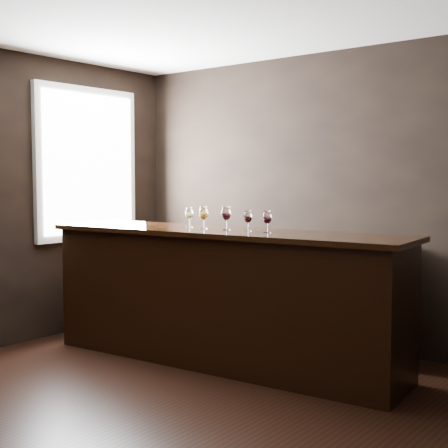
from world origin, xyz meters
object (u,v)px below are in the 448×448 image
Objects in this scene: back_bar_shelf at (269,288)px; glass_red_a at (226,214)px; bar_counter at (222,299)px; glass_red_b at (248,217)px; glass_white at (189,214)px; glass_amber at (203,214)px; glass_red_c at (267,218)px.

back_bar_shelf is 13.89× the size of glass_red_a.
bar_counter is 0.95m from back_bar_shelf.
glass_red_b is at bearing 1.60° from bar_counter.
glass_red_a is (0.44, -0.02, 0.02)m from glass_white.
glass_red_a is 1.17× the size of glass_red_b.
glass_red_a is (0.03, 0.02, 0.74)m from bar_counter.
glass_red_c is at bearing 2.72° from glass_amber.
bar_counter is 0.74m from glass_red_a.
glass_red_c is (0.61, -0.92, 0.78)m from back_bar_shelf.
glass_amber is at bearing -177.28° from glass_red_c.
glass_amber reaches higher than glass_white.
bar_counter is 18.62× the size of glass_red_b.
back_bar_shelf is (-0.15, 0.93, -0.06)m from bar_counter.
glass_white is (-0.41, 0.03, 0.72)m from bar_counter.
glass_red_a is (0.22, 0.04, 0.00)m from glass_amber.
glass_red_a is (0.18, -0.92, 0.79)m from back_bar_shelf.
glass_red_a is 0.43m from glass_red_c.
bar_counter is 0.83m from glass_white.
glass_red_a reaches higher than bar_counter.
bar_counter is at bearing -172.91° from glass_red_b.
glass_red_a is at bearing -2.48° from glass_white.
glass_white reaches higher than back_bar_shelf.
glass_red_c is at bearing -0.61° from glass_red_a.
bar_counter is 1.14× the size of back_bar_shelf.
glass_amber is (-0.19, -0.02, 0.73)m from bar_counter.
bar_counter is 0.86m from glass_red_c.
glass_amber is (-0.04, -0.95, 0.79)m from back_bar_shelf.
glass_red_c is at bearing -4.09° from bar_counter.
glass_red_b is at bearing 3.96° from glass_red_a.
bar_counter is at bearing -178.61° from glass_red_c.
glass_red_b is at bearing -65.90° from back_bar_shelf.
glass_red_c is (0.21, -0.02, 0.01)m from glass_red_b.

